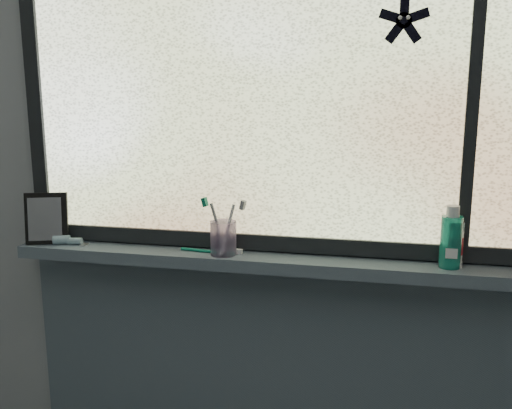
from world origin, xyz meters
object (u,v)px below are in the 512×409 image
at_px(mouthwash_bottle, 451,237).
at_px(cream_tube, 456,243).
at_px(vanity_mirror, 47,218).
at_px(toothbrush_cup, 223,238).

height_order(mouthwash_bottle, cream_tube, mouthwash_bottle).
xyz_separation_m(vanity_mirror, mouthwash_bottle, (1.29, 0.01, 0.01)).
xyz_separation_m(vanity_mirror, toothbrush_cup, (0.61, -0.00, -0.03)).
bearing_deg(mouthwash_bottle, cream_tube, 21.29).
xyz_separation_m(mouthwash_bottle, cream_tube, (0.02, 0.01, -0.02)).
bearing_deg(vanity_mirror, cream_tube, -17.67).
bearing_deg(toothbrush_cup, mouthwash_bottle, 1.04).
relative_size(mouthwash_bottle, cream_tube, 1.59).
height_order(vanity_mirror, toothbrush_cup, vanity_mirror).
bearing_deg(cream_tube, toothbrush_cup, -178.46).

